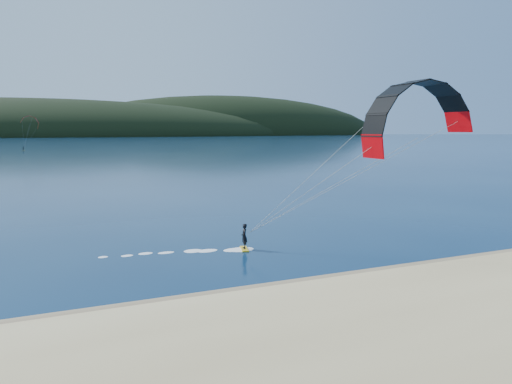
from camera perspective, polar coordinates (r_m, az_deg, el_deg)
ground at (r=21.78m, az=1.60°, el=-17.08°), size 1800.00×1800.00×0.00m
wet_sand at (r=25.61m, az=-2.58°, el=-13.04°), size 220.00×2.50×0.10m
headland at (r=763.44m, az=-21.76°, el=6.61°), size 1200.00×310.00×140.00m
kitesurfer_near at (r=33.71m, az=18.95°, el=6.05°), size 25.60×9.67×14.00m
kitesurfer_far at (r=225.18m, az=-26.75°, el=7.63°), size 8.13×5.99×14.78m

